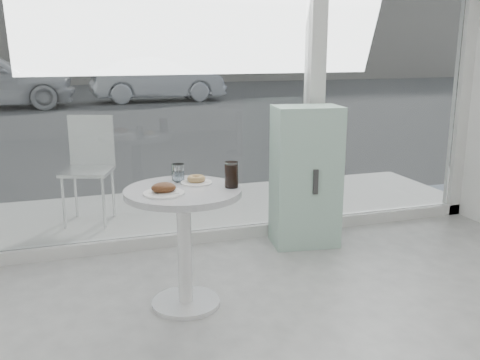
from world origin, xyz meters
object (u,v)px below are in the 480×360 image
object	(u,v)px
patio_chair	(89,162)
water_tumbler_a	(177,173)
plate_fritter	(164,190)
cola_glass	(231,175)
water_tumbler_b	(179,174)
mint_cabinet	(306,177)
main_table	(184,223)
car_silver	(157,80)
plate_donut	(196,181)

from	to	relation	value
patio_chair	water_tumbler_a	size ratio (longest dim) A/B	8.99
plate_fritter	water_tumbler_a	size ratio (longest dim) A/B	2.26
cola_glass	water_tumbler_b	bearing A→B (deg)	138.21
mint_cabinet	patio_chair	size ratio (longest dim) A/B	1.20
patio_chair	water_tumbler_a	bearing A→B (deg)	-54.85
main_table	cola_glass	xyz separation A→B (m)	(0.29, -0.05, 0.30)
mint_cabinet	water_tumbler_a	bearing A→B (deg)	-146.82
car_silver	water_tumbler_b	distance (m)	13.44
patio_chair	water_tumbler_a	world-z (taller)	patio_chair
water_tumbler_b	patio_chair	bearing A→B (deg)	106.46
water_tumbler_a	main_table	bearing A→B (deg)	-92.58
mint_cabinet	water_tumbler_a	size ratio (longest dim) A/B	10.81
plate_fritter	car_silver	bearing A→B (deg)	80.51
cola_glass	mint_cabinet	bearing A→B (deg)	43.04
plate_donut	water_tumbler_a	distance (m)	0.16
mint_cabinet	plate_donut	size ratio (longest dim) A/B	5.83
mint_cabinet	plate_fritter	world-z (taller)	mint_cabinet
patio_chair	mint_cabinet	bearing A→B (deg)	-13.98
water_tumbler_b	cola_glass	bearing A→B (deg)	-41.79
patio_chair	cola_glass	xyz separation A→B (m)	(0.76, -1.90, 0.25)
water_tumbler_a	water_tumbler_b	distance (m)	0.04
plate_fritter	water_tumbler_b	world-z (taller)	water_tumbler_b
water_tumbler_b	car_silver	bearing A→B (deg)	80.93
cola_glass	plate_fritter	bearing A→B (deg)	-176.10
mint_cabinet	plate_fritter	size ratio (longest dim) A/B	4.78
patio_chair	water_tumbler_a	xyz separation A→B (m)	(0.48, -1.61, 0.22)
water_tumbler_a	water_tumbler_b	world-z (taller)	water_tumbler_b
plate_donut	water_tumbler_b	world-z (taller)	water_tumbler_b
car_silver	water_tumbler_a	size ratio (longest dim) A/B	37.46
car_silver	plate_fritter	xyz separation A→B (m)	(-2.26, -13.55, 0.14)
car_silver	plate_donut	bearing A→B (deg)	168.83
mint_cabinet	cola_glass	world-z (taller)	mint_cabinet
main_table	water_tumbler_a	distance (m)	0.35
car_silver	water_tumbler_b	bearing A→B (deg)	168.38
patio_chair	plate_fritter	distance (m)	1.97
car_silver	plate_donut	size ratio (longest dim) A/B	20.19
plate_fritter	water_tumbler_b	size ratio (longest dim) A/B	2.08
plate_fritter	water_tumbler_a	distance (m)	0.34
car_silver	water_tumbler_b	size ratio (longest dim) A/B	34.48
patio_chair	car_silver	bearing A→B (deg)	95.88
plate_donut	patio_chair	bearing A→B (deg)	108.44
car_silver	plate_fritter	bearing A→B (deg)	167.97
main_table	water_tumbler_a	xyz separation A→B (m)	(0.01, 0.23, 0.27)
main_table	cola_glass	distance (m)	0.42
patio_chair	water_tumbler_b	bearing A→B (deg)	-55.02
patio_chair	car_silver	world-z (taller)	car_silver
water_tumbler_a	water_tumbler_b	xyz separation A→B (m)	(0.01, -0.04, 0.00)
plate_fritter	cola_glass	size ratio (longest dim) A/B	1.52
car_silver	plate_fritter	size ratio (longest dim) A/B	16.56
main_table	water_tumbler_a	world-z (taller)	water_tumbler_a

